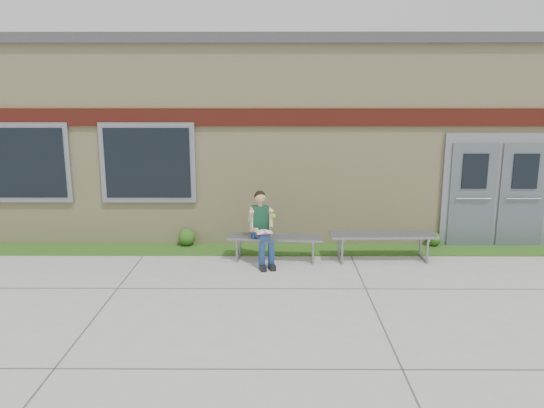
{
  "coord_description": "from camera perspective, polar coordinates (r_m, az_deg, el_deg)",
  "views": [
    {
      "loc": [
        -0.47,
        -7.53,
        3.15
      ],
      "look_at": [
        -0.52,
        1.7,
        1.14
      ],
      "focal_mm": 35.0,
      "sensor_mm": 36.0,
      "label": 1
    }
  ],
  "objects": [
    {
      "name": "shrub_east",
      "position": [
        11.27,
        17.0,
        -3.61
      ],
      "size": [
        0.29,
        0.29,
        0.29
      ],
      "primitive_type": "sphere",
      "color": "#1E4E15",
      "rests_on": "grass_strip"
    },
    {
      "name": "bench_left",
      "position": [
        9.93,
        0.39,
        -4.05
      ],
      "size": [
        1.8,
        0.64,
        0.46
      ],
      "rotation": [
        0.0,
        0.0,
        -0.09
      ],
      "color": "gray",
      "rests_on": "ground"
    },
    {
      "name": "grass_strip",
      "position": [
        10.61,
        2.82,
        -4.92
      ],
      "size": [
        16.0,
        0.8,
        0.02
      ],
      "primitive_type": "cube",
      "color": "#1E4E15",
      "rests_on": "ground"
    },
    {
      "name": "ground",
      "position": [
        8.17,
        3.62,
        -10.39
      ],
      "size": [
        80.0,
        80.0,
        0.0
      ],
      "primitive_type": "plane",
      "color": "#9E9E99",
      "rests_on": "ground"
    },
    {
      "name": "girl",
      "position": [
        9.65,
        -1.09,
        -2.41
      ],
      "size": [
        0.52,
        0.82,
        1.33
      ],
      "rotation": [
        0.0,
        0.0,
        0.23
      ],
      "color": "navy",
      "rests_on": "ground"
    },
    {
      "name": "school_building",
      "position": [
        13.56,
        2.29,
        7.87
      ],
      "size": [
        16.2,
        6.22,
        4.2
      ],
      "color": "beige",
      "rests_on": "ground"
    },
    {
      "name": "shrub_mid",
      "position": [
        10.94,
        -9.15,
        -3.54
      ],
      "size": [
        0.34,
        0.34,
        0.34
      ],
      "primitive_type": "sphere",
      "color": "#1E4E15",
      "rests_on": "grass_strip"
    },
    {
      "name": "bench_right",
      "position": [
        10.12,
        11.81,
        -3.76
      ],
      "size": [
        1.97,
        0.59,
        0.51
      ],
      "rotation": [
        0.0,
        0.0,
        0.02
      ],
      "color": "gray",
      "rests_on": "ground"
    }
  ]
}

